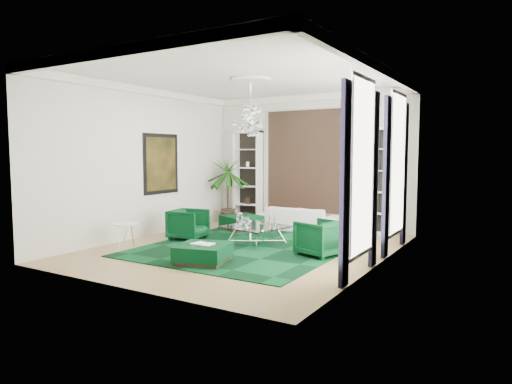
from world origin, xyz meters
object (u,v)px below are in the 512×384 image
Objects in this scene: coffee_table at (256,235)px; side_table at (125,236)px; armchair_left at (188,224)px; ottoman_front at (203,254)px; ottoman_side at (241,223)px; sofa at (299,219)px; palm at (228,181)px; armchair_right at (320,238)px.

side_table is (-2.35, -1.85, 0.06)m from coffee_table.
armchair_left reaches higher than ottoman_front.
ottoman_side is (-1.35, 1.45, -0.01)m from coffee_table.
ottoman_front is (1.80, -1.75, -0.19)m from armchair_left.
ottoman_front is at bearing -5.95° from side_table.
ottoman_side is at bearing 28.93° from sofa.
armchair_left is 0.66× the size of coffee_table.
palm is (-0.10, 4.25, 1.00)m from side_table.
sofa is 4.40m from ottoman_front.
side_table is (-2.40, 0.25, 0.09)m from ottoman_front.
sofa is 1.60m from ottoman_side.
ottoman_side is at bearing 132.95° from coffee_table.
armchair_right reaches higher than coffee_table.
armchair_right is 3.59m from ottoman_side.
ottoman_front is at bearing -88.64° from coffee_table.
sofa is 3.87× the size of side_table.
armchair_left is at bearing 135.81° from ottoman_front.
armchair_right is 0.33× the size of palm.
sofa is 2.66× the size of armchair_right.
ottoman_front is (-1.70, -1.75, -0.19)m from armchair_right.
ottoman_side is at bearing 73.14° from side_table.
side_table is at bearing -52.06° from armchair_right.
armchair_left is at bearing -72.16° from armchair_right.
sofa is 2.36× the size of ottoman_front.
ottoman_front is 2.41m from side_table.
ottoman_side is at bearing -40.82° from palm.
palm reaches higher than armchair_right.
coffee_table is 0.50× the size of palm.
ottoman_front is at bearing 87.38° from sofa.
armchair_right is 0.89× the size of ottoman_side.
palm is at bearing 5.02° from armchair_left.
sofa is 1.74× the size of coffee_table.
coffee_table is at bearing -47.05° from ottoman_side.
armchair_left is at bearing -75.72° from palm.
sofa is 2.38× the size of ottoman_side.
ottoman_side reaches higher than ottoman_front.
ottoman_front is at bearing -68.48° from ottoman_side.
armchair_right is 2.45m from ottoman_front.
sofa is at bearing -128.72° from armchair_right.
armchair_right is at bearing -30.14° from ottoman_side.
armchair_right is at bearing 45.83° from ottoman_front.
sofa reaches higher than ottoman_side.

